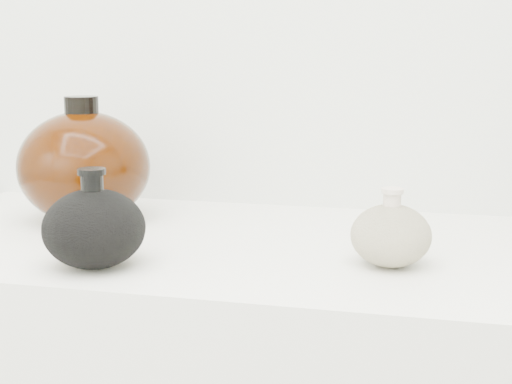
# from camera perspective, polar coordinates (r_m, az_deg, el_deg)

# --- Properties ---
(black_gourd_vase) EXTENTS (0.15, 0.15, 0.13)m
(black_gourd_vase) POSITION_cam_1_polar(r_m,az_deg,el_deg) (0.91, -12.83, -2.80)
(black_gourd_vase) COLOR black
(black_gourd_vase) RESTS_ON display_counter
(cream_gourd_vase) EXTENTS (0.12, 0.12, 0.10)m
(cream_gourd_vase) POSITION_cam_1_polar(r_m,az_deg,el_deg) (0.91, 10.74, -3.38)
(cream_gourd_vase) COLOR beige
(cream_gourd_vase) RESTS_ON display_counter
(left_round_pot) EXTENTS (0.23, 0.23, 0.20)m
(left_round_pot) POSITION_cam_1_polar(r_m,az_deg,el_deg) (1.16, -13.58, 2.01)
(left_round_pot) COLOR black
(left_round_pot) RESTS_ON display_counter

